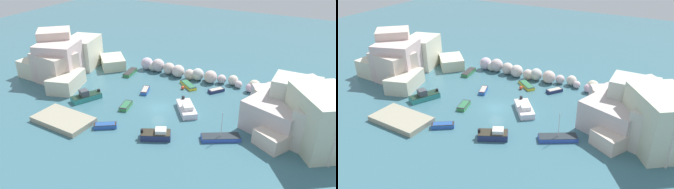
{
  "view_description": "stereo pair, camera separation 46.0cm",
  "coord_description": "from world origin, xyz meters",
  "views": [
    {
      "loc": [
        24.08,
        -41.88,
        26.77
      ],
      "look_at": [
        0.0,
        3.53,
        1.0
      ],
      "focal_mm": 34.83,
      "sensor_mm": 36.0,
      "label": 1
    },
    {
      "loc": [
        24.48,
        -41.66,
        26.77
      ],
      "look_at": [
        0.0,
        3.53,
        1.0
      ],
      "focal_mm": 34.83,
      "sensor_mm": 36.0,
      "label": 2
    }
  ],
  "objects": [
    {
      "name": "cove_water",
      "position": [
        0.0,
        0.0,
        0.0
      ],
      "size": [
        160.0,
        160.0,
        0.0
      ],
      "primitive_type": "plane",
      "color": "#3B6B78",
      "rests_on": "ground"
    },
    {
      "name": "cliff_headland_left",
      "position": [
        -24.19,
        3.55,
        3.17
      ],
      "size": [
        17.78,
        21.11,
        9.07
      ],
      "color": "beige",
      "rests_on": "ground"
    },
    {
      "name": "cliff_headland_right",
      "position": [
        22.06,
        4.38,
        2.86
      ],
      "size": [
        21.26,
        20.77,
        8.11
      ],
      "color": "beige",
      "rests_on": "ground"
    },
    {
      "name": "rock_breakwater",
      "position": [
        0.32,
        14.04,
        1.15
      ],
      "size": [
        29.67,
        3.69,
        2.73
      ],
      "color": "silver",
      "rests_on": "ground"
    },
    {
      "name": "stone_dock",
      "position": [
        -10.92,
        -10.87,
        0.41
      ],
      "size": [
        9.6,
        5.72,
        0.82
      ],
      "primitive_type": "cube",
      "rotation": [
        0.0,
        0.0,
        -0.05
      ],
      "color": "#A19B84",
      "rests_on": "ground"
    },
    {
      "name": "channel_buoy",
      "position": [
        0.49,
        8.55,
        0.34
      ],
      "size": [
        0.68,
        0.68,
        0.68
      ],
      "primitive_type": "sphere",
      "color": "#E04C28",
      "rests_on": "cove_water"
    },
    {
      "name": "moored_boat_0",
      "position": [
        12.5,
        -3.96,
        0.35
      ],
      "size": [
        5.7,
        4.3,
        4.41
      ],
      "rotation": [
        0.0,
        0.0,
        0.52
      ],
      "color": "blue",
      "rests_on": "cove_water"
    },
    {
      "name": "moored_boat_1",
      "position": [
        14.86,
        10.44,
        0.22
      ],
      "size": [
        3.1,
        2.83,
        0.46
      ],
      "rotation": [
        0.0,
        0.0,
        5.61
      ],
      "color": "#BE3539",
      "rests_on": "cove_water"
    },
    {
      "name": "moored_boat_2",
      "position": [
        4.77,
        1.08,
        0.61
      ],
      "size": [
        5.36,
        5.97,
        1.68
      ],
      "rotation": [
        0.0,
        0.0,
        5.37
      ],
      "color": "white",
      "rests_on": "cove_water"
    },
    {
      "name": "moored_boat_3",
      "position": [
        -5.17,
        4.22,
        0.34
      ],
      "size": [
        2.09,
        3.28,
        0.65
      ],
      "rotation": [
        0.0,
        0.0,
        5.04
      ],
      "color": "blue",
      "rests_on": "cove_water"
    },
    {
      "name": "moored_boat_4",
      "position": [
        4.19,
        -7.95,
        0.62
      ],
      "size": [
        4.73,
        3.67,
        1.59
      ],
      "rotation": [
        0.0,
        0.0,
        0.45
      ],
      "color": "navy",
      "rests_on": "cove_water"
    },
    {
      "name": "moored_boat_5",
      "position": [
        -4.08,
        -9.15,
        0.37
      ],
      "size": [
        3.55,
        2.92,
        0.71
      ],
      "rotation": [
        0.0,
        0.0,
        3.73
      ],
      "color": "blue",
      "rests_on": "cove_water"
    },
    {
      "name": "moored_boat_6",
      "position": [
        -12.47,
        10.1,
        0.35
      ],
      "size": [
        2.05,
        4.42,
        0.69
      ],
      "rotation": [
        0.0,
        0.0,
        4.86
      ],
      "color": "#377E47",
      "rests_on": "cove_water"
    },
    {
      "name": "moored_boat_7",
      "position": [
        0.86,
        10.22,
        0.3
      ],
      "size": [
        4.36,
        3.95,
        0.58
      ],
      "rotation": [
        0.0,
        0.0,
        2.45
      ],
      "color": "yellow",
      "rests_on": "cove_water"
    },
    {
      "name": "moored_boat_8",
      "position": [
        -12.78,
        -3.33,
        0.66
      ],
      "size": [
        4.12,
        5.54,
        1.98
      ],
      "rotation": [
        0.0,
        0.0,
        4.25
      ],
      "color": "teal",
      "rests_on": "cove_water"
    },
    {
      "name": "moored_boat_9",
      "position": [
        6.48,
        10.47,
        0.32
      ],
      "size": [
        2.75,
        3.14,
        0.61
      ],
      "rotation": [
        0.0,
        0.0,
        4.08
      ],
      "color": "navy",
      "rests_on": "cove_water"
    },
    {
      "name": "moored_boat_10",
      "position": [
        -4.94,
        -2.42,
        0.35
      ],
      "size": [
        2.08,
        3.43,
        0.67
      ],
      "rotation": [
        0.0,
        0.0,
        4.95
      ],
      "color": "#3B8D4C",
      "rests_on": "cove_water"
    }
  ]
}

